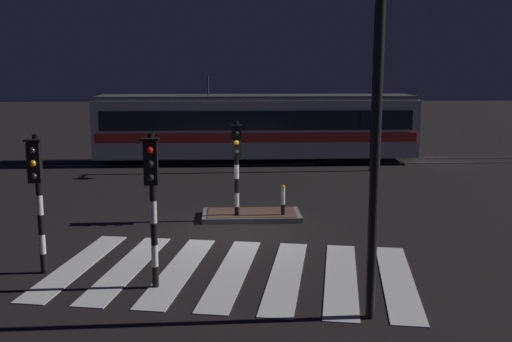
{
  "coord_description": "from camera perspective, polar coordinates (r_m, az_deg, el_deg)",
  "views": [
    {
      "loc": [
        -0.04,
        -16.35,
        4.72
      ],
      "look_at": [
        0.8,
        2.01,
        1.4
      ],
      "focal_mm": 41.75,
      "sensor_mm": 36.0,
      "label": 1
    }
  ],
  "objects": [
    {
      "name": "street_lamp_trackside_right",
      "position": [
        26.46,
        11.45,
        10.46
      ],
      "size": [
        0.44,
        1.21,
        7.85
      ],
      "color": "black",
      "rests_on": "ground"
    },
    {
      "name": "bollard_island_edge",
      "position": [
        18.13,
        2.6,
        -3.04
      ],
      "size": [
        0.12,
        0.12,
        1.11
      ],
      "color": "black",
      "rests_on": "ground"
    },
    {
      "name": "ground_plane",
      "position": [
        17.02,
        -2.39,
        -5.87
      ],
      "size": [
        120.0,
        120.0,
        0.0
      ],
      "primitive_type": "plane",
      "color": "black"
    },
    {
      "name": "traffic_island",
      "position": [
        18.54,
        -0.44,
        -4.23
      ],
      "size": [
        3.03,
        1.48,
        0.18
      ],
      "color": "slate",
      "rests_on": "ground"
    },
    {
      "name": "tram",
      "position": [
        28.7,
        0.02,
        4.29
      ],
      "size": [
        15.4,
        2.58,
        4.15
      ],
      "color": "silver",
      "rests_on": "ground"
    },
    {
      "name": "street_lamp_near_kerb",
      "position": [
        10.52,
        11.92,
        7.24
      ],
      "size": [
        0.44,
        1.21,
        6.55
      ],
      "color": "black",
      "rests_on": "ground"
    },
    {
      "name": "crosswalk_zebra",
      "position": [
        13.83,
        -2.33,
        -9.68
      ],
      "size": [
        8.86,
        6.13,
        0.02
      ],
      "color": "silver",
      "rests_on": "ground"
    },
    {
      "name": "rail_far",
      "position": [
        29.61,
        -2.51,
        1.08
      ],
      "size": [
        80.0,
        0.12,
        0.03
      ],
      "primitive_type": "cube",
      "color": "#59595E",
      "rests_on": "ground"
    },
    {
      "name": "traffic_light_kerb_mid_left",
      "position": [
        12.44,
        -9.93,
        -1.61
      ],
      "size": [
        0.36,
        0.42,
        3.33
      ],
      "color": "black",
      "rests_on": "ground"
    },
    {
      "name": "traffic_light_corner_near_left",
      "position": [
        14.03,
        -20.25,
        -1.14
      ],
      "size": [
        0.36,
        0.42,
        3.19
      ],
      "color": "black",
      "rests_on": "ground"
    },
    {
      "name": "traffic_light_median_centre",
      "position": [
        17.75,
        -1.88,
        1.41
      ],
      "size": [
        0.36,
        0.42,
        3.03
      ],
      "color": "black",
      "rests_on": "ground"
    },
    {
      "name": "rail_near",
      "position": [
        28.2,
        -2.5,
        0.62
      ],
      "size": [
        80.0,
        0.12,
        0.03
      ],
      "primitive_type": "cube",
      "color": "#59595E",
      "rests_on": "ground"
    }
  ]
}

